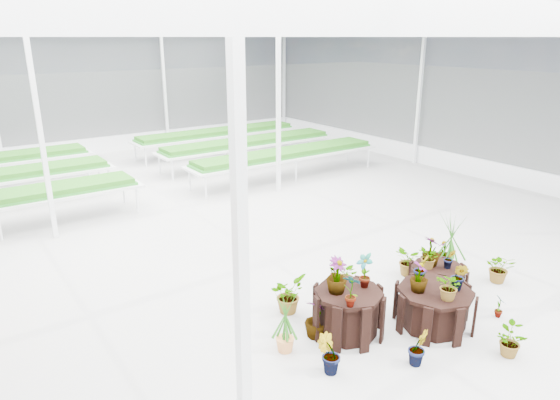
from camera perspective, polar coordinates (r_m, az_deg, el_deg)
ground_plane at (r=9.62m, az=-1.08°, el=-7.75°), size 24.00×24.00×0.00m
greenhouse_shell at (r=8.87m, az=-1.16°, el=5.44°), size 18.00×24.00×4.50m
steel_frame at (r=8.87m, az=-1.16°, el=5.44°), size 18.00×24.00×4.50m
nursery_benches at (r=15.62m, az=-16.16°, el=3.42°), size 16.00×7.00×0.84m
plinth_tall at (r=7.57m, az=7.79°, el=-12.62°), size 1.26×1.26×0.70m
plinth_mid at (r=8.04m, az=17.18°, el=-11.71°), size 1.44×1.44×0.61m
plinth_low at (r=9.17m, az=17.58°, el=-8.54°), size 1.23×1.23×0.43m
nursery_plants at (r=8.35m, az=12.89°, el=-8.80°), size 4.87×3.29×1.33m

